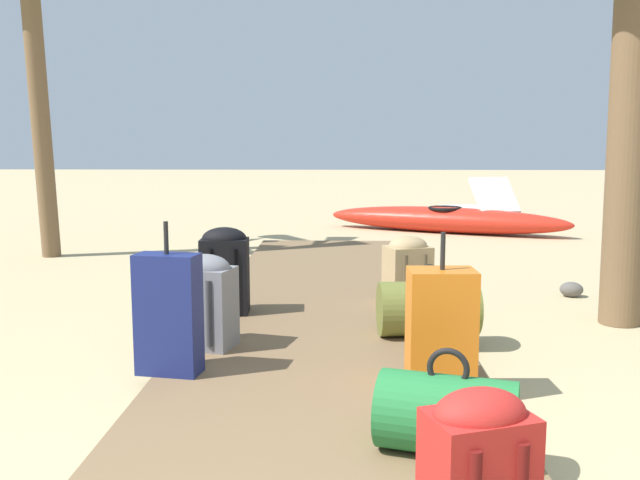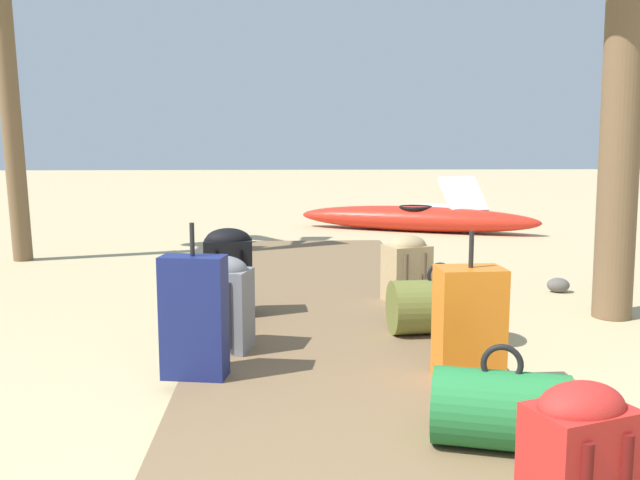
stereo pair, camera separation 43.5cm
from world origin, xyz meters
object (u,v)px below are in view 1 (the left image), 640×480
Objects in this scene: backpack_grey at (205,299)px; backpack_tan at (408,267)px; suitcase_orange at (441,327)px; duffel_bag_olive at (428,308)px; kayak at (445,220)px; suitcase_navy at (168,314)px; duffel_bag_green at (447,414)px; lounge_chair at (480,207)px; backpack_black at (225,268)px.

backpack_tan is (1.30, 1.20, -0.03)m from backpack_grey.
backpack_grey is 1.41m from suitcase_orange.
backpack_tan is at bearing 92.57° from duffel_bag_olive.
suitcase_navy is at bearing -110.27° from kayak.
lounge_chair is (1.65, 7.76, 0.09)m from duffel_bag_green.
suitcase_navy is at bearing -129.81° from backpack_tan.
duffel_bag_green is at bearing -48.59° from backpack_grey.
duffel_bag_olive is at bearing 85.49° from duffel_bag_green.
suitcase_navy is 2.18m from backpack_tan.
kayak is (2.38, 6.45, -0.21)m from suitcase_navy.
duffel_bag_olive is at bearing -99.45° from kayak.
duffel_bag_olive is 5.77m from kayak.
duffel_bag_green is 0.17× the size of kayak.
backpack_black is at bearing -163.91° from backpack_tan.
kayak is at bearing 78.31° from backpack_tan.
backpack_grey is 0.82m from backpack_black.
lounge_chair is at bearing 65.90° from backpack_grey.
backpack_tan is at bearing -106.76° from lounge_chair.
suitcase_orange is 1.78m from backpack_tan.
backpack_black reaches higher than duffel_bag_green.
backpack_black is (-1.36, 0.53, 0.15)m from duffel_bag_olive.
suitcase_orange is at bearing -102.67° from lounge_chair.
backpack_tan reaches higher than duffel_bag_olive.
suitcase_orange is at bearing 83.80° from duffel_bag_green.
duffel_bag_green is at bearing -102.02° from lounge_chair.
duffel_bag_green is 1.59m from suitcase_navy.
backpack_grey is 0.73× the size of suitcase_orange.
lounge_chair reaches higher than backpack_grey.
backpack_tan is (-0.04, 0.91, 0.09)m from duffel_bag_olive.
duffel_bag_olive is 6.29m from lounge_chair.
kayak is at bearing 81.39° from suitcase_orange.
lounge_chair reaches higher than kayak.
suitcase_navy is (-1.30, 0.90, 0.16)m from duffel_bag_green.
suitcase_navy is (-1.39, 0.11, 0.03)m from suitcase_orange.
suitcase_navy is 0.49× the size of lounge_chair.
backpack_tan is (0.09, 2.57, 0.11)m from duffel_bag_green.
backpack_black is 5.66m from kayak.
kayak is at bearing 69.73° from suitcase_navy.
suitcase_orange is 7.14m from lounge_chair.
suitcase_orange is at bearing -24.10° from backpack_grey.
duffel_bag_green is 1.17× the size of backpack_tan.
backpack_black is at bearing 158.67° from duffel_bag_olive.
lounge_chair is 0.72m from kayak.
backpack_black is at bearing -117.38° from lounge_chair.
duffel_bag_olive is 1.26× the size of backpack_tan.
suitcase_orange is at bearing -92.96° from duffel_bag_olive.
suitcase_navy reaches higher than suitcase_orange.
suitcase_orange is 1.92m from backpack_black.
backpack_grey is at bearing -137.13° from backpack_tan.
suitcase_orange reaches higher than duffel_bag_olive.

